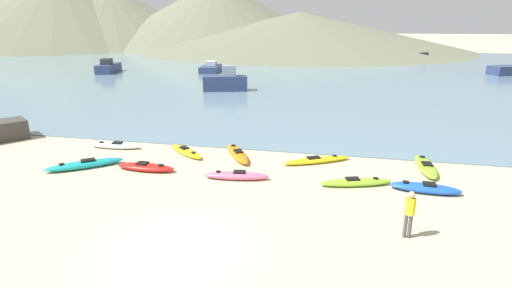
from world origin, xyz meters
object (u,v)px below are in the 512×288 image
kayak_on_sand_4 (236,176)px  kayak_on_sand_7 (237,153)px  kayak_on_sand_1 (426,166)px  moored_boat_2 (211,68)px  moored_boat_0 (424,56)px  moored_boat_4 (108,67)px  kayak_on_sand_8 (186,151)px  moored_boat_1 (505,70)px  kayak_on_sand_0 (317,160)px  moored_boat_3 (226,82)px  kayak_on_sand_2 (146,167)px  kayak_on_sand_9 (356,182)px  kayak_on_sand_5 (425,188)px  person_near_foreground (409,211)px  kayak_on_sand_3 (115,145)px  kayak_on_sand_6 (84,164)px

kayak_on_sand_4 → kayak_on_sand_7: size_ratio=0.93×
kayak_on_sand_1 → moored_boat_2: size_ratio=0.58×
moored_boat_0 → moored_boat_4: moored_boat_4 is taller
kayak_on_sand_8 → moored_boat_2: bearing=106.1°
moored_boat_1 → kayak_on_sand_0: bearing=-119.3°
kayak_on_sand_8 → moored_boat_3: 18.23m
kayak_on_sand_2 → kayak_on_sand_9: 9.08m
kayak_on_sand_5 → person_near_foreground: size_ratio=1.75×
kayak_on_sand_3 → kayak_on_sand_1: bearing=0.5°
kayak_on_sand_6 → moored_boat_0: (24.12, 56.89, 0.50)m
kayak_on_sand_3 → moored_boat_2: bearing=99.3°
kayak_on_sand_7 → moored_boat_1: bearing=56.2°
kayak_on_sand_3 → person_near_foreground: person_near_foreground is taller
kayak_on_sand_7 → moored_boat_4: moored_boat_4 is taller
moored_boat_0 → kayak_on_sand_9: bearing=-102.2°
kayak_on_sand_1 → moored_boat_2: bearing=123.2°
kayak_on_sand_9 → moored_boat_2: size_ratio=0.57×
kayak_on_sand_0 → kayak_on_sand_5: kayak_on_sand_5 is taller
kayak_on_sand_2 → kayak_on_sand_3: 4.00m
moored_boat_1 → kayak_on_sand_6: bearing=-128.1°
kayak_on_sand_6 → kayak_on_sand_4: bearing=1.2°
kayak_on_sand_0 → moored_boat_0: bearing=75.5°
moored_boat_4 → kayak_on_sand_7: bearing=-49.1°
kayak_on_sand_3 → kayak_on_sand_4: kayak_on_sand_4 is taller
kayak_on_sand_1 → kayak_on_sand_2: bearing=-167.3°
moored_boat_0 → moored_boat_1: (6.08, -18.31, -0.07)m
kayak_on_sand_2 → moored_boat_3: size_ratio=0.63×
kayak_on_sand_4 → moored_boat_4: moored_boat_4 is taller
kayak_on_sand_2 → moored_boat_3: bearing=96.4°
moored_boat_4 → moored_boat_1: bearing=9.4°
kayak_on_sand_5 → moored_boat_4: bearing=136.8°
moored_boat_1 → moored_boat_3: size_ratio=0.97×
kayak_on_sand_7 → kayak_on_sand_2: bearing=-142.9°
kayak_on_sand_1 → moored_boat_4: 42.76m
kayak_on_sand_4 → kayak_on_sand_6: kayak_on_sand_6 is taller
kayak_on_sand_2 → moored_boat_2: (-8.15, 33.78, 0.36)m
kayak_on_sand_3 → kayak_on_sand_0: bearing=-0.2°
kayak_on_sand_5 → moored_boat_3: (-13.97, 20.32, 0.71)m
kayak_on_sand_1 → kayak_on_sand_6: bearing=-168.5°
moored_boat_0 → moored_boat_4: bearing=-147.9°
kayak_on_sand_3 → kayak_on_sand_7: kayak_on_sand_7 is taller
kayak_on_sand_5 → kayak_on_sand_9: (-2.61, 0.08, -0.02)m
kayak_on_sand_4 → moored_boat_1: (23.17, 38.44, 0.43)m
kayak_on_sand_2 → kayak_on_sand_9: bearing=1.3°
kayak_on_sand_2 → moored_boat_2: bearing=103.6°
kayak_on_sand_8 → moored_boat_1: bearing=53.5°
kayak_on_sand_9 → person_near_foreground: (1.44, -3.79, 0.73)m
kayak_on_sand_1 → kayak_on_sand_9: kayak_on_sand_1 is taller
kayak_on_sand_5 → moored_boat_1: size_ratio=0.64×
kayak_on_sand_1 → moored_boat_0: bearing=80.4°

